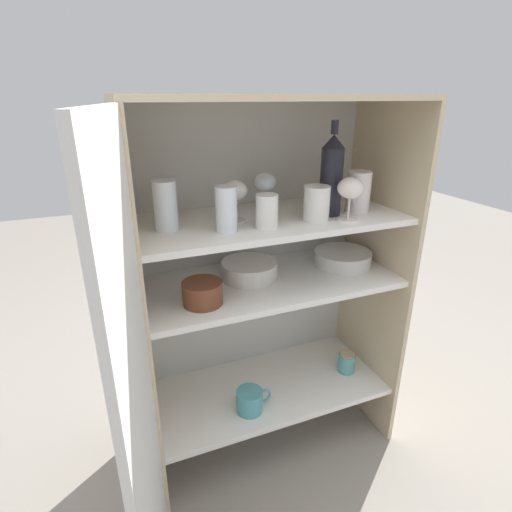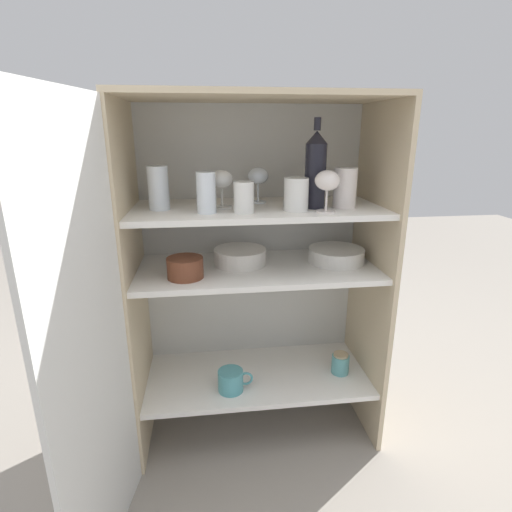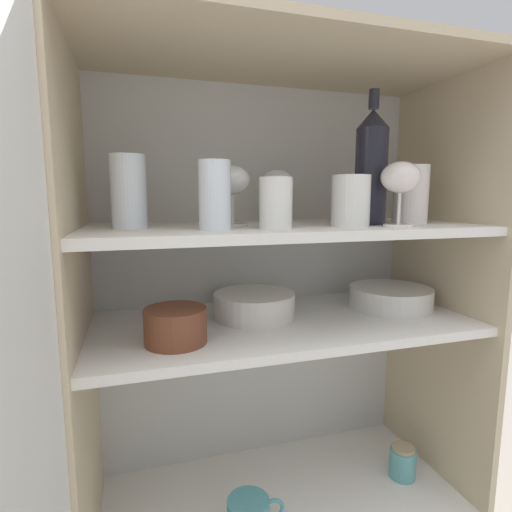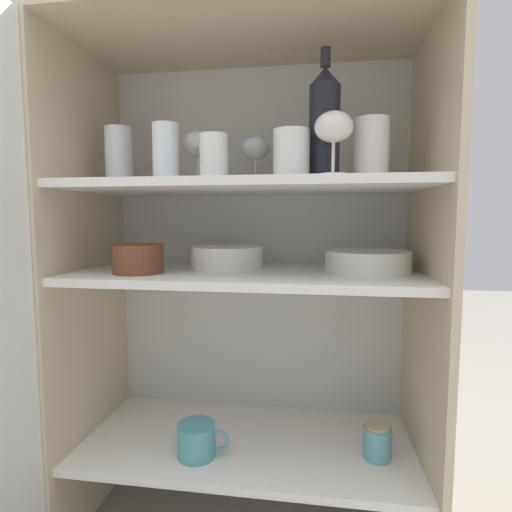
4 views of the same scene
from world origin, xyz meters
TOP-DOWN VIEW (x-y plane):
  - cupboard_back_panel at (0.00, 0.40)m, footprint 0.90×0.02m
  - cupboard_side_left at (-0.44, 0.20)m, footprint 0.02×0.43m
  - cupboard_side_right at (0.44, 0.20)m, footprint 0.02×0.43m
  - cupboard_top_panel at (0.00, 0.20)m, footprint 0.90×0.43m
  - shelf_board_lower at (0.00, 0.20)m, footprint 0.87×0.39m
  - shelf_board_middle at (0.00, 0.20)m, footprint 0.87×0.39m
  - shelf_board_upper at (0.00, 0.20)m, footprint 0.87×0.39m
  - tumbler_glass_0 at (0.30, 0.14)m, footprint 0.08×0.08m
  - tumbler_glass_1 at (-0.33, 0.18)m, footprint 0.07×0.07m
  - tumbler_glass_2 at (-0.06, 0.09)m, footprint 0.07×0.07m
  - tumbler_glass_3 at (-0.18, 0.11)m, footprint 0.06×0.06m
  - tumbler_glass_4 at (0.12, 0.11)m, footprint 0.08×0.08m
  - wine_glass_0 at (-0.12, 0.19)m, footprint 0.08×0.08m
  - wine_glass_1 at (0.01, 0.27)m, footprint 0.08×0.08m
  - wine_glass_2 at (0.21, 0.07)m, footprint 0.08×0.08m
  - wine_bottle at (0.19, 0.15)m, footprint 0.07×0.07m
  - plate_stack_white at (0.30, 0.21)m, footprint 0.21×0.21m
  - mixing_bowl_large at (-0.06, 0.23)m, footprint 0.19×0.19m
  - serving_bowl_small at (-0.26, 0.11)m, footprint 0.12×0.12m
  - storage_jar at (0.33, 0.16)m, footprint 0.07×0.07m

SIDE VIEW (x-z plane):
  - shelf_board_lower at x=0.00m, z-range 0.22..0.24m
  - storage_jar at x=0.33m, z-range 0.24..0.32m
  - cupboard_back_panel at x=0.00m, z-range 0.00..1.27m
  - cupboard_side_left at x=-0.44m, z-range 0.00..1.27m
  - cupboard_side_right at x=0.44m, z-range 0.00..1.27m
  - shelf_board_middle at x=0.00m, z-range 0.67..0.69m
  - plate_stack_white at x=0.30m, z-range 0.69..0.75m
  - mixing_bowl_large at x=-0.06m, z-range 0.70..0.76m
  - serving_bowl_small at x=-0.26m, z-range 0.70..0.77m
  - shelf_board_upper at x=0.00m, z-range 0.90..0.92m
  - tumbler_glass_2 at x=-0.06m, z-range 0.92..1.02m
  - tumbler_glass_4 at x=0.12m, z-range 0.92..1.03m
  - tumbler_glass_3 at x=-0.18m, z-range 0.92..1.05m
  - tumbler_glass_0 at x=0.30m, z-range 0.92..1.05m
  - tumbler_glass_1 at x=-0.33m, z-range 0.92..1.06m
  - wine_glass_0 at x=-0.12m, z-range 0.94..1.07m
  - wine_glass_1 at x=0.01m, z-range 0.95..1.07m
  - wine_glass_2 at x=0.21m, z-range 0.95..1.08m
  - wine_bottle at x=0.19m, z-range 0.90..1.20m
  - cupboard_top_panel at x=0.00m, z-range 1.27..1.29m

